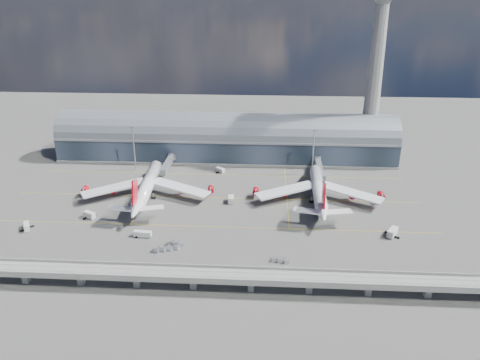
# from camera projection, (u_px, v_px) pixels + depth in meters

# --- Properties ---
(ground) EXTENTS (500.00, 500.00, 0.00)m
(ground) POSITION_uv_depth(u_px,v_px,m) (212.00, 216.00, 213.90)
(ground) COLOR #474744
(ground) RESTS_ON ground
(taxi_lines) EXTENTS (200.00, 80.12, 0.01)m
(taxi_lines) POSITION_uv_depth(u_px,v_px,m) (217.00, 196.00, 234.22)
(taxi_lines) COLOR gold
(taxi_lines) RESTS_ON ground
(terminal) EXTENTS (200.00, 30.00, 28.00)m
(terminal) POSITION_uv_depth(u_px,v_px,m) (226.00, 140.00, 281.18)
(terminal) COLOR #202A35
(terminal) RESTS_ON ground
(control_tower) EXTENTS (19.00, 19.00, 103.00)m
(control_tower) POSITION_uv_depth(u_px,v_px,m) (375.00, 72.00, 265.42)
(control_tower) COLOR gray
(control_tower) RESTS_ON ground
(guideway) EXTENTS (220.00, 8.50, 7.20)m
(guideway) POSITION_uv_depth(u_px,v_px,m) (193.00, 276.00, 161.28)
(guideway) COLOR gray
(guideway) RESTS_ON ground
(floodlight_mast_left) EXTENTS (3.00, 0.70, 25.70)m
(floodlight_mast_left) POSITION_uv_depth(u_px,v_px,m) (134.00, 147.00, 261.91)
(floodlight_mast_left) COLOR gray
(floodlight_mast_left) RESTS_ON ground
(floodlight_mast_right) EXTENTS (3.00, 0.70, 25.70)m
(floodlight_mast_right) POSITION_uv_depth(u_px,v_px,m) (313.00, 150.00, 256.40)
(floodlight_mast_right) COLOR gray
(floodlight_mast_right) RESTS_ON ground
(airliner_left) EXTENTS (65.97, 69.31, 21.12)m
(airliner_left) POSITION_uv_depth(u_px,v_px,m) (147.00, 186.00, 229.91)
(airliner_left) COLOR white
(airliner_left) RESTS_ON ground
(airliner_right) EXTENTS (64.10, 66.98, 21.28)m
(airliner_right) POSITION_uv_depth(u_px,v_px,m) (318.00, 191.00, 226.50)
(airliner_right) COLOR white
(airliner_right) RESTS_ON ground
(jet_bridge_left) EXTENTS (4.40, 28.00, 7.25)m
(jet_bridge_left) POSITION_uv_depth(u_px,v_px,m) (168.00, 163.00, 262.41)
(jet_bridge_left) COLOR gray
(jet_bridge_left) RESTS_ON ground
(jet_bridge_right) EXTENTS (4.40, 32.00, 7.25)m
(jet_bridge_right) POSITION_uv_depth(u_px,v_px,m) (319.00, 167.00, 255.99)
(jet_bridge_right) COLOR gray
(jet_bridge_right) RESTS_ON ground
(service_truck_0) EXTENTS (4.91, 6.75, 2.69)m
(service_truck_0) POSITION_uv_depth(u_px,v_px,m) (27.00, 226.00, 201.85)
(service_truck_0) COLOR silver
(service_truck_0) RESTS_ON ground
(service_truck_1) EXTENTS (5.87, 4.53, 3.09)m
(service_truck_1) POSITION_uv_depth(u_px,v_px,m) (89.00, 215.00, 211.42)
(service_truck_1) COLOR silver
(service_truck_1) RESTS_ON ground
(service_truck_2) EXTENTS (7.59, 2.73, 2.70)m
(service_truck_2) POSITION_uv_depth(u_px,v_px,m) (143.00, 234.00, 195.73)
(service_truck_2) COLOR silver
(service_truck_2) RESTS_ON ground
(service_truck_3) EXTENTS (5.89, 7.15, 3.30)m
(service_truck_3) POSITION_uv_depth(u_px,v_px,m) (392.00, 232.00, 196.43)
(service_truck_3) COLOR silver
(service_truck_3) RESTS_ON ground
(service_truck_4) EXTENTS (2.72, 5.33, 3.07)m
(service_truck_4) POSITION_uv_depth(u_px,v_px,m) (231.00, 199.00, 226.56)
(service_truck_4) COLOR silver
(service_truck_4) RESTS_ON ground
(service_truck_5) EXTENTS (5.53, 5.32, 2.68)m
(service_truck_5) POSITION_uv_depth(u_px,v_px,m) (220.00, 170.00, 262.59)
(service_truck_5) COLOR silver
(service_truck_5) RESTS_ON ground
(cargo_train_0) EXTENTS (7.08, 3.38, 1.55)m
(cargo_train_0) POSITION_uv_depth(u_px,v_px,m) (175.00, 244.00, 189.46)
(cargo_train_0) COLOR gray
(cargo_train_0) RESTS_ON ground
(cargo_train_1) EXTENTS (10.56, 4.95, 1.76)m
(cargo_train_1) POSITION_uv_depth(u_px,v_px,m) (166.00, 249.00, 185.91)
(cargo_train_1) COLOR gray
(cargo_train_1) RESTS_ON ground
(cargo_train_2) EXTENTS (7.06, 2.99, 1.55)m
(cargo_train_2) POSITION_uv_depth(u_px,v_px,m) (280.00, 261.00, 178.16)
(cargo_train_2) COLOR gray
(cargo_train_2) RESTS_ON ground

